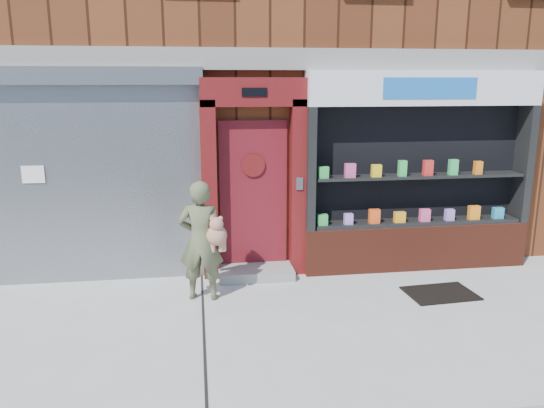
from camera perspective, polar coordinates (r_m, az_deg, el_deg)
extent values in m
plane|color=#9E9E99|center=(6.56, 6.67, -12.78)|extent=(80.00, 80.00, 0.00)
cube|color=#522512|center=(11.85, -0.55, 18.70)|extent=(12.00, 8.00, 8.00)
cube|color=gray|center=(7.77, 3.60, 15.28)|extent=(12.00, 0.16, 0.30)
cube|color=gray|center=(7.90, -18.47, 1.83)|extent=(3.00, 0.10, 2.80)
cube|color=slate|center=(7.70, -19.39, 12.89)|extent=(3.10, 0.30, 0.24)
cube|color=white|center=(7.99, -24.31, 2.92)|extent=(0.30, 0.01, 0.24)
cube|color=#5A0F11|center=(7.71, -6.76, 1.41)|extent=(0.22, 0.28, 2.60)
cube|color=#5A0F11|center=(7.85, 2.78, 1.69)|extent=(0.22, 0.28, 2.60)
cube|color=#5A0F11|center=(7.60, -2.03, 11.95)|extent=(1.50, 0.28, 0.40)
cube|color=black|center=(7.45, -1.90, 11.93)|extent=(0.35, 0.01, 0.12)
cube|color=maroon|center=(7.88, -2.03, 1.00)|extent=(1.00, 0.06, 2.20)
cylinder|color=black|center=(7.76, -2.02, 4.19)|extent=(0.28, 0.02, 0.28)
cylinder|color=#5A0F11|center=(7.75, -2.02, 4.18)|extent=(0.34, 0.02, 0.34)
cube|color=gray|center=(7.94, -1.75, -7.37)|extent=(1.10, 0.55, 0.15)
cube|color=slate|center=(7.68, 3.00, 2.20)|extent=(0.10, 0.02, 0.18)
cube|color=maroon|center=(8.57, 15.06, -4.33)|extent=(3.50, 0.40, 0.70)
cube|color=black|center=(7.77, 4.05, 3.80)|extent=(0.12, 0.40, 1.80)
cube|color=black|center=(9.10, 25.40, 3.94)|extent=(0.12, 0.40, 1.80)
cube|color=black|center=(8.46, 15.08, 4.15)|extent=(3.30, 0.03, 1.80)
cube|color=black|center=(8.46, 15.21, -1.88)|extent=(3.20, 0.36, 0.06)
cube|color=black|center=(8.31, 15.51, 2.92)|extent=(3.20, 0.36, 0.04)
cube|color=white|center=(8.19, 16.08, 11.90)|extent=(3.50, 0.40, 0.50)
cube|color=#175AB3|center=(8.00, 16.68, 11.84)|extent=(1.40, 0.01, 0.30)
cube|color=green|center=(7.89, 5.43, -1.70)|extent=(0.15, 0.09, 0.16)
cube|color=#A57BDF|center=(7.99, 8.22, -1.60)|extent=(0.13, 0.09, 0.16)
cube|color=#FD541A|center=(8.11, 10.94, -1.31)|extent=(0.16, 0.09, 0.21)
cube|color=#FE9F1A|center=(8.25, 13.56, -1.37)|extent=(0.17, 0.09, 0.16)
cube|color=#E64C7D|center=(8.40, 16.10, -1.16)|extent=(0.15, 0.09, 0.19)
cube|color=#9E75D3|center=(8.58, 18.54, -1.10)|extent=(0.13, 0.09, 0.17)
cube|color=orange|center=(8.76, 20.89, -0.87)|extent=(0.17, 0.09, 0.21)
cube|color=teal|center=(8.96, 23.12, -0.89)|extent=(0.16, 0.09, 0.17)
cube|color=green|center=(7.74, 5.54, 3.40)|extent=(0.15, 0.09, 0.17)
cube|color=#D44689|center=(7.84, 8.39, 3.59)|extent=(0.15, 0.09, 0.21)
cube|color=yellow|center=(7.97, 11.16, 3.53)|extent=(0.14, 0.09, 0.18)
cube|color=green|center=(8.10, 13.84, 3.74)|extent=(0.11, 0.09, 0.23)
cube|color=red|center=(8.26, 16.42, 3.75)|extent=(0.14, 0.09, 0.23)
cube|color=#36BD5A|center=(8.43, 18.91, 3.77)|extent=(0.13, 0.09, 0.23)
cube|color=orange|center=(8.62, 21.27, 3.66)|extent=(0.11, 0.09, 0.20)
imported|color=#575D3D|center=(7.04, -7.66, -3.93)|extent=(0.65, 0.48, 1.61)
sphere|color=#AC7156|center=(6.96, -5.98, -3.36)|extent=(0.27, 0.27, 0.27)
sphere|color=#AC7156|center=(6.87, -6.00, -2.16)|extent=(0.18, 0.18, 0.18)
sphere|color=#AC7156|center=(6.85, -6.47, -1.59)|extent=(0.06, 0.06, 0.06)
sphere|color=#AC7156|center=(6.86, -5.55, -1.56)|extent=(0.06, 0.06, 0.06)
cylinder|color=#AC7156|center=(7.00, -6.70, -4.46)|extent=(0.06, 0.06, 0.16)
cylinder|color=#AC7156|center=(7.01, -5.21, -4.41)|extent=(0.06, 0.06, 0.16)
cylinder|color=#AC7156|center=(6.98, -6.39, -4.49)|extent=(0.06, 0.06, 0.16)
cylinder|color=#AC7156|center=(6.99, -5.50, -4.46)|extent=(0.06, 0.06, 0.16)
cube|color=black|center=(7.72, 17.65, -9.14)|extent=(0.96, 0.71, 0.02)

